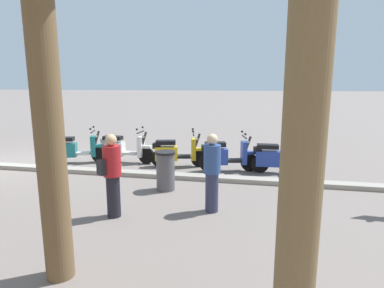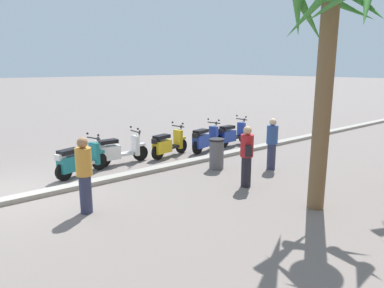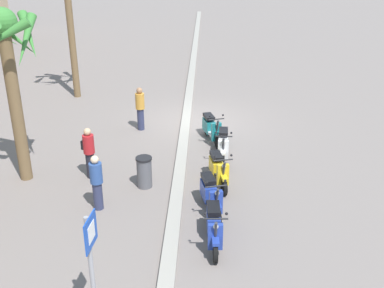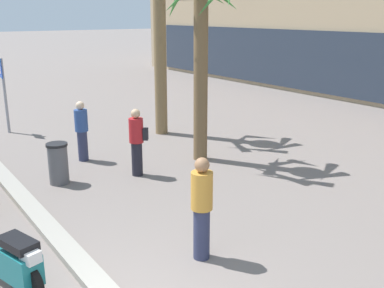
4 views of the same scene
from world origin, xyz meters
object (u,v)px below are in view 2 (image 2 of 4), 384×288
scooter_blue_far_back (205,139)px  pedestrian_by_palm_tree (247,155)px  pedestrian_window_shopping (272,143)px  litter_bin (217,154)px  scooter_teal_mid_front (78,161)px  palm_tree_by_mall_entrance (330,31)px  scooter_yellow_last_in_row (167,144)px  crossing_sign (322,108)px  scooter_white_mid_centre (118,151)px  pedestrian_strolling_near_curb (84,174)px  scooter_blue_second_in_line (232,135)px

scooter_blue_far_back → pedestrian_by_palm_tree: bearing=64.1°
pedestrian_window_shopping → litter_bin: size_ratio=1.67×
pedestrian_by_palm_tree → scooter_teal_mid_front: bearing=-50.5°
palm_tree_by_mall_entrance → pedestrian_window_shopping: size_ratio=3.22×
scooter_yellow_last_in_row → crossing_sign: bearing=157.4°
scooter_teal_mid_front → pedestrian_window_shopping: pedestrian_window_shopping is taller
scooter_white_mid_centre → crossing_sign: (-7.58, 2.60, 1.04)m
pedestrian_strolling_near_curb → scooter_yellow_last_in_row: bearing=-145.6°
scooter_yellow_last_in_row → scooter_white_mid_centre: 1.83m
pedestrian_by_palm_tree → scooter_blue_second_in_line: bearing=-131.2°
crossing_sign → palm_tree_by_mall_entrance: palm_tree_by_mall_entrance is taller
scooter_blue_second_in_line → scooter_white_mid_centre: (4.86, -0.36, 0.01)m
crossing_sign → palm_tree_by_mall_entrance: bearing=30.8°
crossing_sign → litter_bin: (5.45, -0.22, -1.02)m
scooter_blue_second_in_line → pedestrian_window_shopping: size_ratio=1.09×
scooter_white_mid_centre → palm_tree_by_mall_entrance: 7.16m
scooter_blue_far_back → pedestrian_window_shopping: size_ratio=1.08×
scooter_white_mid_centre → palm_tree_by_mall_entrance: size_ratio=0.37×
scooter_blue_second_in_line → scooter_yellow_last_in_row: size_ratio=1.00×
scooter_white_mid_centre → crossing_sign: 8.08m
scooter_white_mid_centre → palm_tree_by_mall_entrance: palm_tree_by_mall_entrance is taller
scooter_teal_mid_front → crossing_sign: size_ratio=0.73×
palm_tree_by_mall_entrance → pedestrian_window_shopping: bearing=-122.7°
scooter_yellow_last_in_row → litter_bin: 2.20m
crossing_sign → pedestrian_strolling_near_curb: bearing=2.8°
scooter_white_mid_centre → pedestrian_strolling_near_curb: size_ratio=1.12×
scooter_blue_second_in_line → pedestrian_by_palm_tree: (3.28, 3.74, 0.40)m
scooter_blue_second_in_line → pedestrian_window_shopping: 3.46m
pedestrian_window_shopping → scooter_blue_far_back: bearing=-89.1°
crossing_sign → scooter_blue_far_back: bearing=-27.1°
scooter_white_mid_centre → pedestrian_by_palm_tree: size_ratio=1.15×
scooter_teal_mid_front → pedestrian_strolling_near_curb: (0.91, 2.69, 0.42)m
palm_tree_by_mall_entrance → litter_bin: bearing=-96.1°
palm_tree_by_mall_entrance → litter_bin: palm_tree_by_mall_entrance is taller
pedestrian_strolling_near_curb → litter_bin: 4.59m
scooter_teal_mid_front → litter_bin: (-3.61, 1.98, 0.03)m
pedestrian_window_shopping → pedestrian_by_palm_tree: 1.93m
palm_tree_by_mall_entrance → pedestrian_strolling_near_curb: palm_tree_by_mall_entrance is taller
scooter_yellow_last_in_row → pedestrian_strolling_near_curb: bearing=34.4°
pedestrian_window_shopping → pedestrian_strolling_near_curb: size_ratio=0.95×
scooter_teal_mid_front → palm_tree_by_mall_entrance: 7.35m
crossing_sign → litter_bin: crossing_sign is taller
pedestrian_by_palm_tree → pedestrian_window_shopping: bearing=-161.0°
pedestrian_strolling_near_curb → scooter_blue_far_back: bearing=-155.3°
pedestrian_window_shopping → litter_bin: pedestrian_window_shopping is taller
scooter_blue_second_in_line → scooter_teal_mid_front: same height
scooter_teal_mid_front → scooter_white_mid_centre: bearing=-165.0°
scooter_teal_mid_front → pedestrian_by_palm_tree: pedestrian_by_palm_tree is taller
scooter_yellow_last_in_row → pedestrian_strolling_near_curb: size_ratio=1.04×
scooter_yellow_last_in_row → pedestrian_window_shopping: bearing=115.9°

